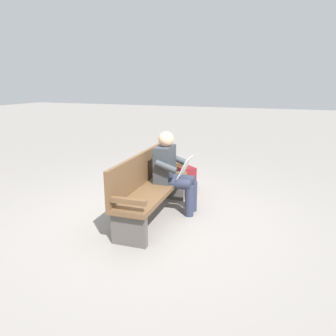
# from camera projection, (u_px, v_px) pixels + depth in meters

# --- Properties ---
(ground_plane) EXTENTS (40.00, 40.00, 0.00)m
(ground_plane) POSITION_uv_depth(u_px,v_px,m) (154.00, 218.00, 4.44)
(ground_plane) COLOR gray
(bench_near) EXTENTS (1.82, 0.55, 0.90)m
(bench_near) POSITION_uv_depth(u_px,v_px,m) (149.00, 186.00, 4.34)
(bench_near) COLOR brown
(bench_near) RESTS_ON ground
(person_seated) EXTENTS (0.58, 0.58, 1.18)m
(person_seated) POSITION_uv_depth(u_px,v_px,m) (172.00, 170.00, 4.53)
(person_seated) COLOR #33383D
(person_seated) RESTS_ON ground
(backpack) EXTENTS (0.37, 0.37, 0.45)m
(backpack) POSITION_uv_depth(u_px,v_px,m) (186.00, 180.00, 5.39)
(backpack) COLOR maroon
(backpack) RESTS_ON ground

